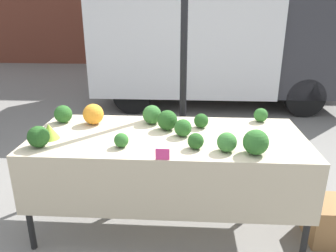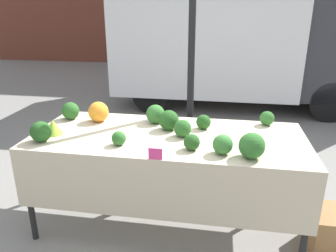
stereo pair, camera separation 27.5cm
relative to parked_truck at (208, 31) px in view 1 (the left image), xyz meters
name	(u,v)px [view 1 (the left image)]	position (x,y,z in m)	size (l,w,h in m)	color
ground_plane	(168,220)	(-0.55, -4.24, -1.43)	(40.00, 40.00, 0.00)	gray
tent_pole	(183,71)	(-0.44, -3.52, -0.15)	(0.07, 0.07, 2.56)	black
parked_truck	(208,31)	(0.00, 0.00, 0.00)	(4.70, 2.29, 2.72)	white
market_table	(167,148)	(-0.55, -4.31, -0.66)	(2.30, 0.99, 0.87)	beige
orange_cauliflower	(93,114)	(-1.25, -4.01, -0.47)	(0.19, 0.19, 0.19)	orange
romanesco_head	(49,131)	(-1.51, -4.38, -0.50)	(0.16, 0.16, 0.13)	#93B238
broccoli_head_0	(63,114)	(-1.54, -3.98, -0.48)	(0.17, 0.17, 0.17)	#285B23
broccoli_head_1	(261,115)	(0.30, -3.85, -0.50)	(0.13, 0.13, 0.13)	#2D6628
broccoli_head_2	(38,137)	(-1.53, -4.55, -0.48)	(0.17, 0.17, 0.17)	#23511E
broccoli_head_3	(167,120)	(-0.56, -4.12, -0.47)	(0.18, 0.18, 0.18)	#23511E
broccoli_head_4	(201,121)	(-0.26, -4.04, -0.50)	(0.13, 0.13, 0.13)	#23511E
broccoli_head_5	(121,140)	(-0.89, -4.52, -0.51)	(0.11, 0.11, 0.11)	#2D6628
broccoli_head_6	(183,128)	(-0.42, -4.26, -0.49)	(0.15, 0.15, 0.15)	#285B23
broccoli_head_7	(256,142)	(0.11, -4.59, -0.47)	(0.19, 0.19, 0.19)	#2D6628
broccoli_head_8	(196,141)	(-0.32, -4.52, -0.50)	(0.12, 0.12, 0.12)	#23511E
broccoli_head_9	(152,115)	(-0.71, -3.96, -0.48)	(0.17, 0.17, 0.17)	#336B2D
broccoli_head_10	(227,142)	(-0.09, -4.55, -0.49)	(0.15, 0.15, 0.15)	#387533
price_sign	(162,154)	(-0.56, -4.72, -0.52)	(0.10, 0.01, 0.08)	#E53D84
produce_crate	(333,221)	(0.87, -4.40, -1.25)	(0.42, 0.37, 0.35)	#9E7042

